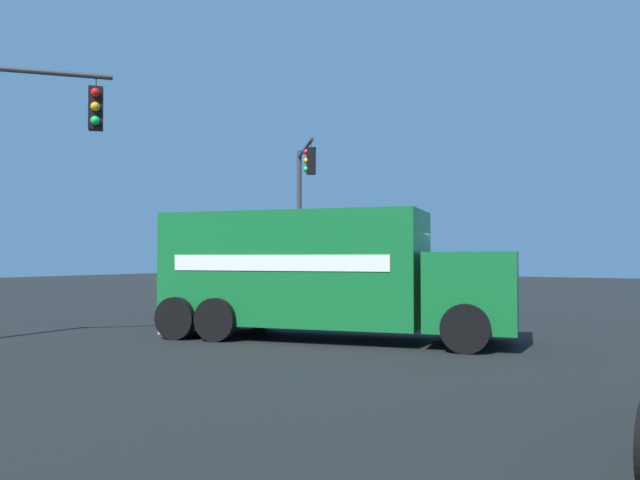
% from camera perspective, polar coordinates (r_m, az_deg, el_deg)
% --- Properties ---
extents(ground_plane, '(100.00, 100.00, 0.00)m').
position_cam_1_polar(ground_plane, '(14.88, 4.63, -9.06)').
color(ground_plane, black).
extents(delivery_truck, '(8.55, 4.43, 3.01)m').
position_cam_1_polar(delivery_truck, '(14.78, 0.15, -3.06)').
color(delivery_truck, '#146B2D').
rests_on(delivery_truck, ground).
extents(traffic_light_secondary, '(2.68, 3.10, 6.34)m').
position_cam_1_polar(traffic_light_secondary, '(24.40, -1.61, 3.58)').
color(traffic_light_secondary, '#38383D').
rests_on(traffic_light_secondary, ground).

